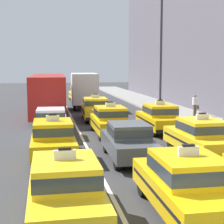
{
  "coord_description": "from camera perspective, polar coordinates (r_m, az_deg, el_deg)",
  "views": [
    {
      "loc": [
        -3.52,
        -5.41,
        3.98
      ],
      "look_at": [
        0.24,
        15.0,
        1.3
      ],
      "focal_mm": 57.73,
      "sensor_mm": 36.0,
      "label": 1
    }
  ],
  "objects": [
    {
      "name": "lane_stripe_left_center",
      "position": [
        25.79,
        -6.06,
        -1.55
      ],
      "size": [
        0.14,
        80.0,
        0.01
      ],
      "primitive_type": "cube",
      "color": "silver",
      "rests_on": "ground"
    },
    {
      "name": "lane_stripe_center_right",
      "position": [
        26.22,
        0.93,
        -1.37
      ],
      "size": [
        0.14,
        80.0,
        0.01
      ],
      "primitive_type": "cube",
      "color": "silver",
      "rests_on": "ground"
    },
    {
      "name": "sidewalk_curb",
      "position": [
        23.38,
        17.03,
        -2.58
      ],
      "size": [
        4.0,
        90.0,
        0.15
      ],
      "primitive_type": "cube",
      "color": "gray",
      "rests_on": "ground"
    },
    {
      "name": "taxi_left_nearest",
      "position": [
        9.43,
        -7.42,
        -11.9
      ],
      "size": [
        1.85,
        4.57,
        1.96
      ],
      "color": "black",
      "rests_on": "ground"
    },
    {
      "name": "taxi_left_second",
      "position": [
        15.62,
        -9.33,
        -4.2
      ],
      "size": [
        1.83,
        4.56,
        1.96
      ],
      "color": "black",
      "rests_on": "ground"
    },
    {
      "name": "sedan_left_third",
      "position": [
        20.7,
        -9.63,
        -1.45
      ],
      "size": [
        1.9,
        4.36,
        1.58
      ],
      "color": "black",
      "rests_on": "ground"
    },
    {
      "name": "bus_left_fourth",
      "position": [
        29.34,
        -10.04,
        3.02
      ],
      "size": [
        2.8,
        11.26,
        3.22
      ],
      "color": "black",
      "rests_on": "ground"
    },
    {
      "name": "taxi_center_nearest",
      "position": [
        9.93,
        11.61,
        -11.0
      ],
      "size": [
        1.85,
        4.57,
        1.96
      ],
      "color": "black",
      "rests_on": "ground"
    },
    {
      "name": "sedan_center_second",
      "position": [
        15.28,
        2.6,
        -4.48
      ],
      "size": [
        1.83,
        4.33,
        1.58
      ],
      "color": "black",
      "rests_on": "ground"
    },
    {
      "name": "taxi_center_third",
      "position": [
        20.63,
        -0.32,
        -1.29
      ],
      "size": [
        1.82,
        4.56,
        1.96
      ],
      "color": "black",
      "rests_on": "ground"
    },
    {
      "name": "taxi_center_fourth",
      "position": [
        26.32,
        -2.67,
        0.58
      ],
      "size": [
        1.99,
        4.63,
        1.96
      ],
      "color": "black",
      "rests_on": "ground"
    },
    {
      "name": "box_truck_center_fifth",
      "position": [
        34.27,
        -4.52,
        3.65
      ],
      "size": [
        2.55,
        7.06,
        3.27
      ],
      "color": "black",
      "rests_on": "ground"
    },
    {
      "name": "taxi_center_sixth",
      "position": [
        40.89,
        -5.34,
        2.97
      ],
      "size": [
        1.9,
        4.59,
        1.96
      ],
      "color": "black",
      "rests_on": "ground"
    },
    {
      "name": "taxi_right_second",
      "position": [
        16.31,
        13.84,
        -3.82
      ],
      "size": [
        1.91,
        4.59,
        1.96
      ],
      "color": "black",
      "rests_on": "ground"
    },
    {
      "name": "taxi_right_third",
      "position": [
        21.91,
        7.5,
        -0.84
      ],
      "size": [
        1.86,
        4.57,
        1.96
      ],
      "color": "black",
      "rests_on": "ground"
    },
    {
      "name": "pedestrian_near_crosswalk",
      "position": [
        28.35,
        13.04,
        1.05
      ],
      "size": [
        0.47,
        0.24,
        1.61
      ],
      "color": "#473828",
      "rests_on": "sidewalk_curb"
    }
  ]
}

